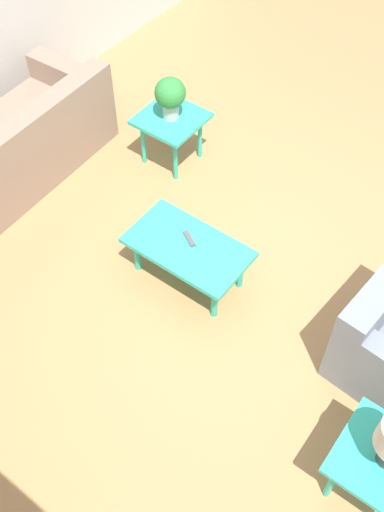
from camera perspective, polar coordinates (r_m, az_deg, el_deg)
The scene contains 7 objects.
ground_plane at distance 4.84m, azimuth 4.61°, elevation -1.76°, with size 14.00×14.00×0.00m, color #A87A4C.
sofa at distance 5.60m, azimuth -17.19°, elevation 9.25°, with size 0.97×2.11×0.79m.
coffee_table at distance 4.55m, azimuth -0.38°, elevation 0.62°, with size 0.93×0.53×0.39m.
side_table_plant at distance 5.49m, azimuth -2.00°, elevation 12.52°, with size 0.55×0.55×0.49m.
side_table_lamp at distance 3.81m, azimuth 17.69°, elevation -18.34°, with size 0.55×0.55×0.49m.
potted_plant at distance 5.31m, azimuth -2.09°, elevation 15.07°, with size 0.27×0.27×0.39m.
remote_control at distance 4.54m, azimuth -0.26°, elevation 1.68°, with size 0.16×0.11×0.02m.
Camera 1 is at (-1.42, 2.56, 3.86)m, focal length 42.00 mm.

